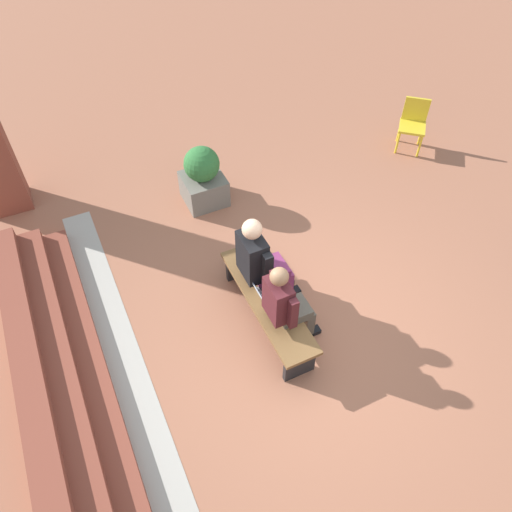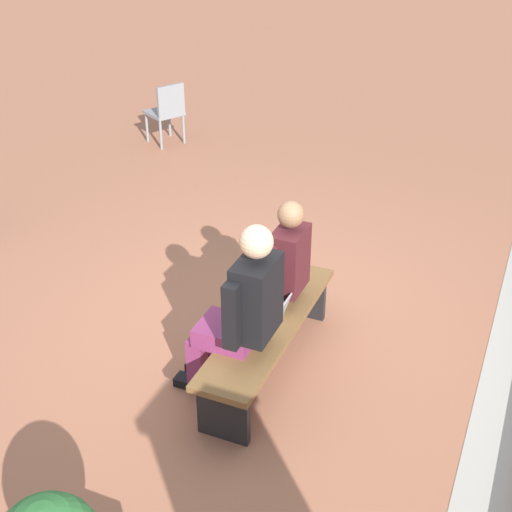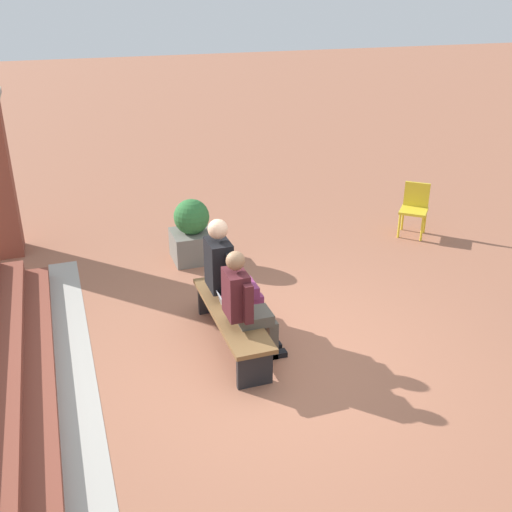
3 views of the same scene
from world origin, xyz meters
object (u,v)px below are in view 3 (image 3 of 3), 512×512
person_adult (229,273)px  planter (192,232)px  person_student (245,303)px  laptop (229,305)px  bench (231,318)px  plastic_chair_mid_courtyard (415,206)px

person_adult → planter: size_ratio=1.51×
person_student → person_adult: 0.64m
laptop → planter: (2.38, -0.14, -0.06)m
bench → planter: (2.41, -0.13, 0.08)m
laptop → bench: bearing=-159.7°
laptop → plastic_chair_mid_courtyard: size_ratio=0.38×
plastic_chair_mid_courtyard → planter: (0.18, 3.65, -0.04)m
person_adult → laptop: bearing=164.2°
bench → planter: bearing=-3.1°
person_student → planter: bearing=-1.4°
person_student → plastic_chair_mid_courtyard: person_student is taller
bench → person_adult: size_ratio=1.27×
person_adult → planter: 2.10m
person_student → person_adult: bearing=-0.6°
person_student → person_adult: (0.64, -0.01, 0.05)m
laptop → plastic_chair_mid_courtyard: plastic_chair_mid_courtyard is taller
person_student → laptop: (0.35, 0.08, -0.20)m
person_student → planter: 2.73m
planter → plastic_chair_mid_courtyard: bearing=-92.8°
plastic_chair_mid_courtyard → planter: bearing=87.2°
laptop → planter: bearing=-3.4°
planter → person_adult: bearing=178.4°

